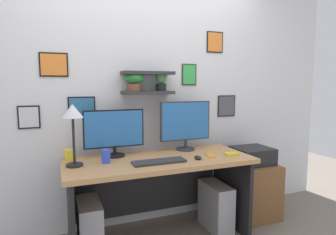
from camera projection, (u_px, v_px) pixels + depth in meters
back_wall_assembly at (144, 88)px, 2.82m from camera, size 4.40×0.24×2.70m
desk at (157, 180)px, 2.56m from camera, size 1.61×0.68×0.75m
monitor_left at (114, 131)px, 2.54m from camera, size 0.54×0.18×0.42m
monitor_right at (185, 124)px, 2.78m from camera, size 0.52×0.18×0.48m
keyboard at (159, 162)px, 2.34m from camera, size 0.44×0.14×0.02m
computer_mouse at (198, 157)px, 2.45m from camera, size 0.06×0.09×0.03m
desk_lamp at (73, 118)px, 2.20m from camera, size 0.16×0.16×0.49m
cell_phone at (210, 155)px, 2.57m from camera, size 0.10×0.15×0.01m
coffee_mug at (69, 155)px, 2.43m from camera, size 0.08×0.08×0.09m
scissors_tray at (232, 154)px, 2.58m from camera, size 0.13×0.09×0.02m
water_cup at (106, 156)px, 2.34m from camera, size 0.07×0.07×0.11m
drawer_cabinet at (251, 189)px, 3.03m from camera, size 0.44×0.50×0.56m
printer at (252, 156)px, 2.99m from camera, size 0.38×0.34×0.17m
computer_tower_left at (90, 228)px, 2.33m from camera, size 0.18×0.40×0.45m
computer_tower_right at (216, 206)px, 2.75m from camera, size 0.18×0.40×0.45m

